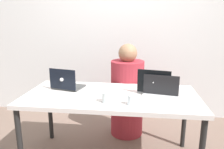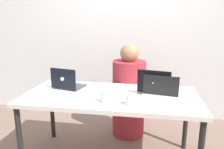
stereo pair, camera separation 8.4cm
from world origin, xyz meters
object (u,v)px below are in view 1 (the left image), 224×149
object	(u,v)px
laptop_front_right	(160,94)
water_glass_center	(106,98)
laptop_back_right	(155,87)
water_glass_right	(131,101)
person_at_center	(127,95)
laptop_back_left	(67,84)

from	to	relation	value
laptop_front_right	water_glass_center	world-z (taller)	laptop_front_right
laptop_back_right	water_glass_right	distance (m)	0.43
person_at_center	water_glass_center	distance (m)	0.85
person_at_center	laptop_back_right	bearing A→B (deg)	122.83
person_at_center	laptop_back_left	size ratio (longest dim) A/B	3.36
laptop_back_right	water_glass_center	size ratio (longest dim) A/B	4.06
laptop_front_right	water_glass_center	size ratio (longest dim) A/B	4.04
person_at_center	water_glass_right	world-z (taller)	person_at_center
laptop_back_right	laptop_back_left	bearing A→B (deg)	11.95
person_at_center	laptop_front_right	bearing A→B (deg)	117.31
laptop_back_left	water_glass_center	bearing A→B (deg)	157.59
water_glass_right	person_at_center	bearing A→B (deg)	95.23
person_at_center	water_glass_center	world-z (taller)	person_at_center
water_glass_center	laptop_front_right	bearing A→B (deg)	17.36
person_at_center	laptop_back_right	xyz separation A→B (m)	(0.30, -0.47, 0.26)
laptop_back_left	laptop_back_right	xyz separation A→B (m)	(0.91, -0.00, 0.00)
laptop_back_left	water_glass_center	size ratio (longest dim) A/B	3.84
laptop_front_right	person_at_center	bearing A→B (deg)	127.63
laptop_front_right	water_glass_right	xyz separation A→B (m)	(-0.26, -0.18, -0.01)
laptop_back_right	laptop_front_right	bearing A→B (deg)	112.82
laptop_back_left	person_at_center	bearing A→B (deg)	-129.43
laptop_back_left	water_glass_center	xyz separation A→B (m)	(0.47, -0.34, -0.01)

